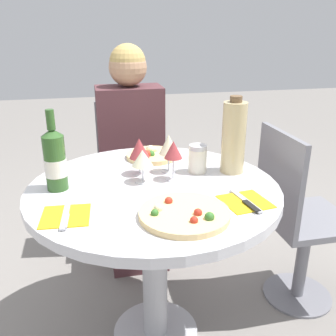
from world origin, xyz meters
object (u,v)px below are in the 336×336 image
Objects in this scene: chair_empty_side at (296,222)px; pizza_large at (184,214)px; seated_diner at (133,165)px; chair_behind_diner at (131,176)px; wine_bottle at (55,160)px; tall_carafe at (234,137)px; dining_table at (154,216)px.

chair_empty_side reaches higher than pizza_large.
pizza_large is at bearing 92.70° from seated_diner.
chair_behind_diner is 0.95m from wine_bottle.
tall_carafe is (0.33, -0.76, 0.44)m from chair_behind_diner.
chair_empty_side is 2.79× the size of tall_carafe.
wine_bottle reaches higher than chair_empty_side.
chair_behind_diner is at bearing 89.62° from dining_table.
tall_carafe reaches higher than dining_table.
wine_bottle is 0.69m from tall_carafe.
tall_carafe is at bearing 12.28° from dining_table.
pizza_large is at bearing -37.63° from wine_bottle.
pizza_large is (0.05, -0.96, 0.18)m from seated_diner.
dining_table is 3.20× the size of wine_bottle.
tall_carafe is at bearing 2.42° from wine_bottle.
chair_empty_side is 0.79m from pizza_large.
tall_carafe is (0.69, 0.03, 0.03)m from wine_bottle.
dining_table is 3.27× the size of pizza_large.
dining_table is 0.69m from seated_diner.
pizza_large is 0.93× the size of tall_carafe.
pizza_large is at bearing -79.11° from dining_table.
chair_behind_diner is 0.94m from tall_carafe.
chair_behind_diner is 1.00m from chair_empty_side.
wine_bottle is (-0.35, -0.79, 0.40)m from chair_behind_diner.
chair_empty_side is at bearing 2.88° from wine_bottle.
seated_diner is (0.01, 0.69, -0.04)m from dining_table.
chair_empty_side is 1.11m from wine_bottle.
wine_bottle reaches higher than pizza_large.
wine_bottle is at bearing 172.68° from dining_table.
chair_behind_diner is at bearing 65.75° from wine_bottle.
wine_bottle reaches higher than chair_behind_diner.
dining_table is at bearing 89.62° from chair_behind_diner.
seated_diner is 1.38× the size of chair_empty_side.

